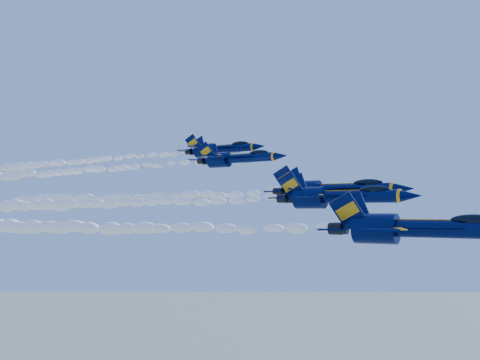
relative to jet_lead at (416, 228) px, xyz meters
The scene contains 10 objects.
jet_lead is the anchor object (origin of this frame).
smoke_trail_jet_lead 34.58m from the jet_lead, behind, with size 54.60×2.17×1.95m, color white.
jet_second 15.61m from the jet_lead, 136.40° to the left, with size 16.22×13.31×6.03m.
smoke_trail_jet_second 46.61m from the jet_lead, 166.89° to the left, with size 54.60×2.07×1.86m, color white.
jet_third 22.35m from the jet_lead, 130.38° to the left, with size 17.77×14.57×6.60m.
smoke_trail_jet_third 52.03m from the jet_lead, 161.19° to the left, with size 54.60×2.26×2.04m, color white.
jet_fourth 40.02m from the jet_lead, 144.89° to the left, with size 15.25×12.51×5.67m.
smoke_trail_jet_fourth 69.93m from the jet_lead, 161.18° to the left, with size 54.60×1.94×1.75m, color white.
jet_fifth 50.57m from the jet_lead, 143.42° to the left, with size 15.48×12.70×5.75m.
smoke_trail_jet_fifth 79.83m from the jet_lead, 158.25° to the left, with size 54.60×1.97×1.78m, color white.
Camera 1 is at (26.86, -58.84, 149.93)m, focal length 40.00 mm.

